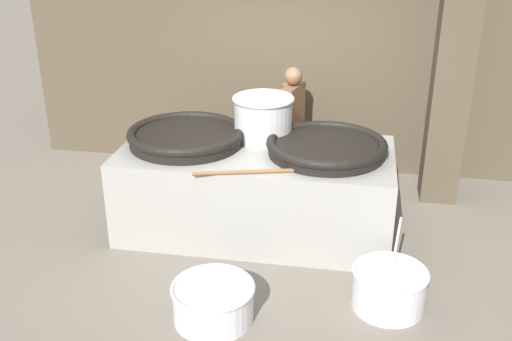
# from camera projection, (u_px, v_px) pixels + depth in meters

# --- Properties ---
(ground_plane) EXTENTS (60.00, 60.00, 0.00)m
(ground_plane) POSITION_uv_depth(u_px,v_px,m) (256.00, 228.00, 6.91)
(ground_plane) COLOR slate
(back_wall) EXTENTS (7.02, 0.24, 3.60)m
(back_wall) POSITION_uv_depth(u_px,v_px,m) (282.00, 38.00, 7.98)
(back_wall) COLOR #4C4233
(back_wall) RESTS_ON ground_plane
(support_pillar) EXTENTS (0.44, 0.44, 3.60)m
(support_pillar) POSITION_uv_depth(u_px,v_px,m) (455.00, 57.00, 6.95)
(support_pillar) COLOR #4C4233
(support_pillar) RESTS_ON ground_plane
(hearth_platform) EXTENTS (2.98, 1.43, 0.98)m
(hearth_platform) POSITION_uv_depth(u_px,v_px,m) (256.00, 190.00, 6.71)
(hearth_platform) COLOR gray
(hearth_platform) RESTS_ON ground_plane
(giant_wok_near) EXTENTS (1.31, 1.31, 0.18)m
(giant_wok_near) POSITION_uv_depth(u_px,v_px,m) (186.00, 136.00, 6.65)
(giant_wok_near) COLOR black
(giant_wok_near) RESTS_ON hearth_platform
(giant_wok_far) EXTENTS (1.29, 1.29, 0.17)m
(giant_wok_far) POSITION_uv_depth(u_px,v_px,m) (326.00, 146.00, 6.37)
(giant_wok_far) COLOR black
(giant_wok_far) RESTS_ON hearth_platform
(stock_pot) EXTENTS (0.70, 0.70, 0.50)m
(stock_pot) POSITION_uv_depth(u_px,v_px,m) (263.00, 117.00, 6.73)
(stock_pot) COLOR #B7B7BC
(stock_pot) RESTS_ON hearth_platform
(stirring_paddle) EXTENTS (1.23, 0.40, 0.04)m
(stirring_paddle) POSITION_uv_depth(u_px,v_px,m) (262.00, 171.00, 5.94)
(stirring_paddle) COLOR brown
(stirring_paddle) RESTS_ON hearth_platform
(cook) EXTENTS (0.46, 0.64, 1.61)m
(cook) POSITION_uv_depth(u_px,v_px,m) (291.00, 124.00, 7.62)
(cook) COLOR brown
(cook) RESTS_ON ground_plane
(prep_bowl_vegetables) EXTENTS (0.70, 0.90, 0.66)m
(prep_bowl_vegetables) POSITION_uv_depth(u_px,v_px,m) (389.00, 287.00, 5.48)
(prep_bowl_vegetables) COLOR silver
(prep_bowl_vegetables) RESTS_ON ground_plane
(prep_bowl_meat) EXTENTS (0.76, 0.76, 0.35)m
(prep_bowl_meat) POSITION_uv_depth(u_px,v_px,m) (213.00, 301.00, 5.33)
(prep_bowl_meat) COLOR silver
(prep_bowl_meat) RESTS_ON ground_plane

